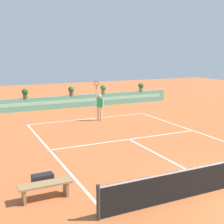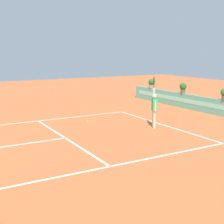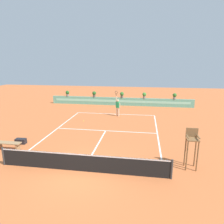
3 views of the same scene
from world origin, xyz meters
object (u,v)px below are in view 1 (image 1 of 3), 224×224
Objects in this scene: bench_courtside at (45,187)px; potted_plant_far_right at (141,86)px; potted_plant_centre at (71,90)px; tennis_ball_near_baseline at (68,134)px; potted_plant_right at (103,88)px; tennis_player at (99,105)px; potted_plant_left at (25,93)px; gear_bag at (43,179)px.

bench_courtside is 2.21× the size of potted_plant_far_right.
potted_plant_far_right is 1.00× the size of potted_plant_centre.
bench_courtside reaches higher than tennis_ball_near_baseline.
bench_courtside is 7.48m from tennis_ball_near_baseline.
bench_courtside is 2.21× the size of potted_plant_right.
tennis_player is 38.01× the size of tennis_ball_near_baseline.
potted_plant_centre is at bearing 69.09° from bench_courtside.
potted_plant_far_right and potted_plant_right have the same top height.
potted_plant_far_right is at bearing 50.55° from bench_courtside.
bench_courtside is at bearing -97.77° from potted_plant_left.
tennis_player is 6.52m from potted_plant_left.
tennis_player is at bearing -116.28° from potted_plant_right.
bench_courtside is 16.86m from potted_plant_right.
gear_bag is 15.88m from potted_plant_right.
gear_bag is 0.27× the size of tennis_player.
tennis_player is 3.57× the size of potted_plant_centre.
tennis_ball_near_baseline is 0.09× the size of potted_plant_far_right.
tennis_player is 5.93m from potted_plant_right.
potted_plant_centre reaches higher than gear_bag.
tennis_ball_near_baseline is at bearing -140.62° from tennis_player.
bench_courtside is 2.21× the size of potted_plant_left.
tennis_player reaches higher than potted_plant_far_right.
potted_plant_left and potted_plant_right have the same top height.
potted_plant_right is (8.22, 13.54, 1.23)m from gear_bag.
tennis_player is (5.60, 8.23, 0.87)m from gear_bag.
bench_courtside is 2.29× the size of gear_bag.
potted_plant_centre is (3.58, 0.00, 0.00)m from potted_plant_left.
bench_courtside reaches higher than gear_bag.
potted_plant_centre is at bearing 180.00° from potted_plant_far_right.
gear_bag is 6.44m from tennis_ball_near_baseline.
potted_plant_right is (-3.64, 0.00, 0.00)m from potted_plant_far_right.
tennis_ball_near_baseline is 7.86m from potted_plant_left.
tennis_ball_near_baseline is (2.85, 6.91, -0.34)m from bench_courtside.
potted_plant_left is (1.84, 13.54, 1.23)m from gear_bag.
tennis_player reaches higher than tennis_ball_near_baseline.
gear_bag is 14.63m from potted_plant_centre.
tennis_player is at bearing 55.78° from gear_bag.
potted_plant_right is at bearing 0.00° from potted_plant_left.
potted_plant_left is at bearing 125.30° from tennis_player.
potted_plant_left and potted_plant_far_right have the same top height.
potted_plant_centre is at bearing 91.88° from tennis_player.
gear_bag is at bearing 81.61° from bench_courtside.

